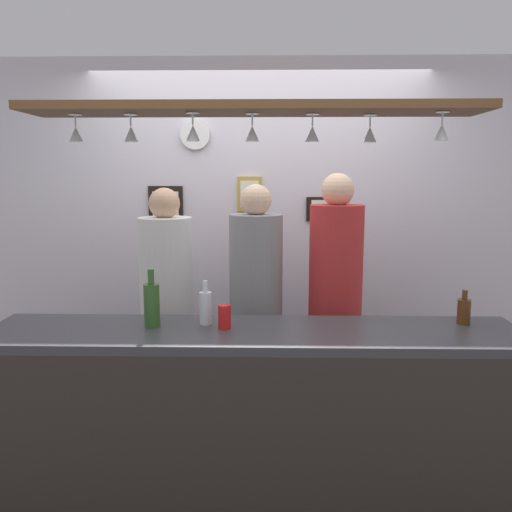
% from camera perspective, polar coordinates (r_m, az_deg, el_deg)
% --- Properties ---
extents(ground_plane, '(8.00, 8.00, 0.00)m').
position_cam_1_polar(ground_plane, '(3.35, -0.04, -22.45)').
color(ground_plane, '#4C4742').
extents(back_wall, '(4.40, 0.06, 2.60)m').
position_cam_1_polar(back_wall, '(3.99, 0.31, 2.50)').
color(back_wall, silver).
rests_on(back_wall, ground_plane).
extents(bar_counter, '(2.70, 0.55, 0.98)m').
position_cam_1_polar(bar_counter, '(2.60, -0.30, -15.71)').
color(bar_counter, '#38383D').
rests_on(bar_counter, ground_plane).
extents(overhead_glass_rack, '(2.20, 0.36, 0.04)m').
position_cam_1_polar(overhead_glass_rack, '(2.58, -0.20, 15.86)').
color(overhead_glass_rack, brown).
extents(hanging_wineglass_far_left, '(0.07, 0.07, 0.13)m').
position_cam_1_polar(hanging_wineglass_far_left, '(2.74, -19.16, 12.63)').
color(hanging_wineglass_far_left, silver).
rests_on(hanging_wineglass_far_left, overhead_glass_rack).
extents(hanging_wineglass_left, '(0.07, 0.07, 0.13)m').
position_cam_1_polar(hanging_wineglass_left, '(2.67, -13.56, 12.98)').
color(hanging_wineglass_left, silver).
rests_on(hanging_wineglass_left, overhead_glass_rack).
extents(hanging_wineglass_center_left, '(0.07, 0.07, 0.13)m').
position_cam_1_polar(hanging_wineglass_center_left, '(2.55, -6.93, 13.36)').
color(hanging_wineglass_center_left, silver).
rests_on(hanging_wineglass_center_left, overhead_glass_rack).
extents(hanging_wineglass_center, '(0.07, 0.07, 0.13)m').
position_cam_1_polar(hanging_wineglass_center, '(2.57, -0.41, 13.40)').
color(hanging_wineglass_center, silver).
rests_on(hanging_wineglass_center, overhead_glass_rack).
extents(hanging_wineglass_center_right, '(0.07, 0.07, 0.13)m').
position_cam_1_polar(hanging_wineglass_center_right, '(2.60, 6.20, 13.29)').
color(hanging_wineglass_center_right, silver).
rests_on(hanging_wineglass_center_right, overhead_glass_rack).
extents(hanging_wineglass_right, '(0.07, 0.07, 0.13)m').
position_cam_1_polar(hanging_wineglass_right, '(2.68, 12.39, 13.00)').
color(hanging_wineglass_right, silver).
rests_on(hanging_wineglass_right, overhead_glass_rack).
extents(hanging_wineglass_far_right, '(0.07, 0.07, 0.13)m').
position_cam_1_polar(hanging_wineglass_far_right, '(2.64, 19.72, 12.76)').
color(hanging_wineglass_far_right, silver).
rests_on(hanging_wineglass_far_right, overhead_glass_rack).
extents(person_left_white_patterned_shirt, '(0.34, 0.34, 1.67)m').
position_cam_1_polar(person_left_white_patterned_shirt, '(3.40, -9.78, -3.83)').
color(person_left_white_patterned_shirt, '#2D334C').
rests_on(person_left_white_patterned_shirt, ground_plane).
extents(person_middle_grey_shirt, '(0.34, 0.34, 1.69)m').
position_cam_1_polar(person_middle_grey_shirt, '(3.33, -0.01, -3.69)').
color(person_middle_grey_shirt, '#2D334C').
rests_on(person_middle_grey_shirt, ground_plane).
extents(person_right_red_shirt, '(0.34, 0.34, 1.76)m').
position_cam_1_polar(person_right_red_shirt, '(3.35, 8.72, -2.94)').
color(person_right_red_shirt, '#2D334C').
rests_on(person_right_red_shirt, ground_plane).
extents(bottle_soda_clear, '(0.06, 0.06, 0.23)m').
position_cam_1_polar(bottle_soda_clear, '(2.71, -5.56, -5.58)').
color(bottle_soda_clear, silver).
rests_on(bottle_soda_clear, bar_counter).
extents(bottle_beer_brown_stubby, '(0.07, 0.07, 0.18)m').
position_cam_1_polar(bottle_beer_brown_stubby, '(2.92, 21.86, -5.58)').
color(bottle_beer_brown_stubby, '#512D14').
rests_on(bottle_beer_brown_stubby, bar_counter).
extents(bottle_champagne_green, '(0.08, 0.08, 0.30)m').
position_cam_1_polar(bottle_champagne_green, '(2.71, -11.37, -5.18)').
color(bottle_champagne_green, '#2D5623').
rests_on(bottle_champagne_green, bar_counter).
extents(drink_can, '(0.07, 0.07, 0.12)m').
position_cam_1_polar(drink_can, '(2.64, -3.48, -6.67)').
color(drink_can, red).
rests_on(drink_can, bar_counter).
extents(picture_frame_lower_pair, '(0.30, 0.02, 0.18)m').
position_cam_1_polar(picture_frame_lower_pair, '(3.95, 7.73, 5.13)').
color(picture_frame_lower_pair, black).
rests_on(picture_frame_lower_pair, back_wall).
extents(picture_frame_crest, '(0.18, 0.02, 0.26)m').
position_cam_1_polar(picture_frame_crest, '(3.92, -0.71, 6.81)').
color(picture_frame_crest, '#B29338').
rests_on(picture_frame_crest, back_wall).
extents(picture_frame_caricature, '(0.26, 0.02, 0.34)m').
position_cam_1_polar(picture_frame_caricature, '(4.00, -9.87, 5.14)').
color(picture_frame_caricature, black).
rests_on(picture_frame_caricature, back_wall).
extents(wall_clock, '(0.22, 0.03, 0.22)m').
position_cam_1_polar(wall_clock, '(3.96, -6.70, 13.11)').
color(wall_clock, white).
rests_on(wall_clock, back_wall).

